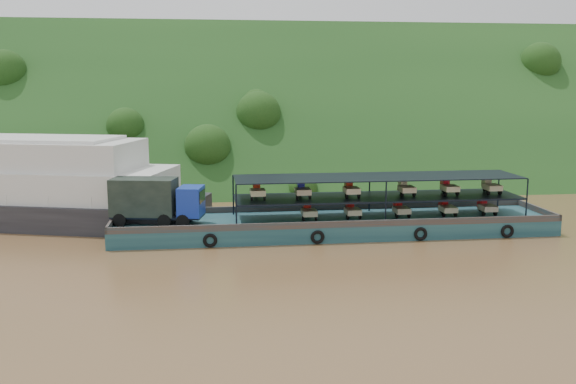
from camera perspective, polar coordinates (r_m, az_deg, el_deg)
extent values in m
plane|color=brown|center=(50.07, 2.72, -4.14)|extent=(160.00, 160.00, 0.00)
cube|color=#163915|center=(85.13, -1.53, 1.63)|extent=(140.00, 39.60, 39.60)
cube|color=#12343F|center=(51.88, 4.14, -2.98)|extent=(35.00, 7.00, 1.20)
cube|color=#592D19|center=(54.97, 3.45, -1.34)|extent=(35.00, 0.20, 0.50)
cube|color=#592D19|center=(48.45, 4.96, -2.87)|extent=(35.00, 0.20, 0.50)
cube|color=#592D19|center=(57.72, 21.34, -1.47)|extent=(0.20, 7.00, 0.50)
cube|color=#592D19|center=(51.19, -15.32, -2.51)|extent=(0.20, 7.00, 0.50)
torus|color=black|center=(47.43, -6.94, -4.30)|extent=(1.06, 0.26, 1.06)
torus|color=black|center=(48.13, 2.65, -4.03)|extent=(1.06, 0.26, 1.06)
torus|color=black|center=(50.12, 11.71, -3.67)|extent=(1.06, 0.26, 1.06)
torus|color=black|center=(52.80, 18.92, -3.32)|extent=(1.06, 0.26, 1.06)
cylinder|color=black|center=(50.23, -14.72, -2.41)|extent=(1.06, 0.55, 1.01)
cylinder|color=black|center=(52.21, -13.97, -1.92)|extent=(1.06, 0.55, 1.01)
cylinder|color=black|center=(49.23, -10.92, -2.51)|extent=(1.06, 0.55, 1.01)
cylinder|color=black|center=(51.24, -10.31, -2.01)|extent=(1.06, 0.55, 1.01)
cylinder|color=black|center=(48.88, -9.32, -2.55)|extent=(1.06, 0.55, 1.01)
cylinder|color=black|center=(50.90, -8.76, -2.04)|extent=(1.06, 0.55, 1.01)
cube|color=black|center=(50.41, -11.51, -2.06)|extent=(7.20, 3.58, 0.20)
cube|color=#152E97|center=(49.54, -8.62, -0.81)|extent=(2.18, 2.73, 2.23)
cube|color=black|center=(49.29, -7.65, -0.36)|extent=(0.47, 2.00, 0.91)
cube|color=black|center=(50.42, -12.67, -0.40)|extent=(5.26, 3.37, 2.84)
cube|color=black|center=(52.24, 7.94, -0.43)|extent=(23.00, 5.00, 0.12)
cube|color=black|center=(51.98, 7.98, 1.35)|extent=(23.00, 5.00, 0.08)
cylinder|color=black|center=(48.00, -4.62, -1.28)|extent=(0.12, 0.12, 3.30)
cylinder|color=black|center=(52.92, -4.89, -0.25)|extent=(0.12, 0.12, 3.30)
cylinder|color=black|center=(49.88, 8.69, -0.94)|extent=(0.12, 0.12, 3.30)
cylinder|color=black|center=(54.62, 7.25, 0.02)|extent=(0.12, 0.12, 3.30)
cylinder|color=black|center=(54.18, 20.46, -0.60)|extent=(0.12, 0.12, 3.30)
cylinder|color=black|center=(58.58, 18.20, 0.26)|extent=(0.12, 0.12, 3.30)
cylinder|color=black|center=(52.34, 1.64, -1.88)|extent=(0.12, 0.52, 0.52)
cylinder|color=black|center=(50.52, 1.40, -2.31)|extent=(0.14, 0.52, 0.52)
cylinder|color=black|center=(50.68, 2.51, -2.27)|extent=(0.14, 0.52, 0.52)
cube|color=beige|center=(50.86, 1.89, -1.83)|extent=(1.15, 1.50, 0.44)
cube|color=red|center=(51.94, 1.69, -1.39)|extent=(0.55, 0.80, 0.80)
cube|color=red|center=(51.65, 1.73, -0.89)|extent=(0.50, 0.10, 0.10)
cylinder|color=black|center=(53.00, 5.42, -1.78)|extent=(0.12, 0.52, 0.52)
cylinder|color=black|center=(51.17, 5.32, -2.19)|extent=(0.14, 0.52, 0.52)
cylinder|color=black|center=(51.40, 6.41, -2.16)|extent=(0.14, 0.52, 0.52)
cube|color=beige|center=(51.55, 5.79, -1.72)|extent=(1.15, 1.50, 0.44)
cube|color=#AF100B|center=(52.61, 5.51, -1.28)|extent=(0.55, 0.80, 0.80)
cube|color=#AF100B|center=(52.33, 5.56, -0.79)|extent=(0.50, 0.10, 0.10)
cylinder|color=black|center=(54.03, 9.60, -1.65)|extent=(0.12, 0.52, 0.52)
cylinder|color=black|center=(52.20, 9.65, -2.05)|extent=(0.14, 0.52, 0.52)
cylinder|color=black|center=(52.50, 10.70, -2.01)|extent=(0.14, 0.52, 0.52)
cube|color=beige|center=(52.60, 10.07, -1.59)|extent=(1.15, 1.50, 0.44)
cube|color=red|center=(53.65, 9.71, -1.17)|extent=(0.55, 0.80, 0.80)
cube|color=red|center=(53.37, 9.79, -0.68)|extent=(0.50, 0.10, 0.10)
cylinder|color=black|center=(55.29, 13.48, -1.52)|extent=(0.12, 0.52, 0.52)
cylinder|color=black|center=(53.46, 13.66, -1.91)|extent=(0.14, 0.52, 0.52)
cylinder|color=black|center=(53.83, 14.66, -1.87)|extent=(0.14, 0.52, 0.52)
cube|color=beige|center=(53.90, 14.04, -1.46)|extent=(1.15, 1.50, 0.44)
cube|color=#B30C0B|center=(54.92, 13.61, -1.05)|extent=(0.55, 0.80, 0.80)
cube|color=#B30C0B|center=(54.64, 13.71, -0.57)|extent=(0.50, 0.10, 0.10)
cylinder|color=black|center=(56.58, 16.71, -1.41)|extent=(0.12, 0.52, 0.52)
cylinder|color=black|center=(54.77, 17.00, -1.79)|extent=(0.14, 0.52, 0.52)
cylinder|color=black|center=(55.19, 17.94, -1.75)|extent=(0.14, 0.52, 0.52)
cube|color=beige|center=(55.23, 17.34, -1.35)|extent=(1.15, 1.50, 0.44)
cube|color=red|center=(56.22, 16.86, -0.95)|extent=(0.55, 0.80, 0.80)
cube|color=red|center=(55.95, 16.97, -0.48)|extent=(0.50, 0.10, 0.10)
cylinder|color=black|center=(51.54, -2.84, -0.13)|extent=(0.12, 0.52, 0.52)
cylinder|color=black|center=(49.74, -3.25, -0.49)|extent=(0.14, 0.52, 0.52)
cylinder|color=black|center=(49.82, -2.10, -0.46)|extent=(0.14, 0.52, 0.52)
cube|color=beige|center=(50.06, -2.71, -0.02)|extent=(1.15, 1.50, 0.44)
cube|color=#B2250B|center=(51.16, -2.82, 0.39)|extent=(0.55, 0.80, 0.80)
cube|color=#B2250B|center=(50.88, -2.81, 0.91)|extent=(0.50, 0.10, 0.10)
cylinder|color=black|center=(51.94, 1.08, -0.04)|extent=(0.12, 0.52, 0.52)
cylinder|color=black|center=(50.11, 0.82, -0.40)|extent=(0.14, 0.52, 0.52)
cylinder|color=black|center=(50.26, 1.95, -0.37)|extent=(0.14, 0.52, 0.52)
cube|color=#C3B38A|center=(50.47, 1.33, 0.06)|extent=(1.15, 1.50, 0.44)
cube|color=#1B20A4|center=(51.56, 1.14, 0.47)|extent=(0.55, 0.80, 0.80)
cube|color=#1B20A4|center=(51.29, 1.17, 0.99)|extent=(0.50, 0.10, 0.10)
cylinder|color=black|center=(52.65, 5.32, 0.05)|extent=(0.12, 0.52, 0.52)
cylinder|color=black|center=(50.82, 5.21, -0.30)|extent=(0.14, 0.52, 0.52)
cylinder|color=black|center=(51.04, 6.31, -0.27)|extent=(0.14, 0.52, 0.52)
cube|color=beige|center=(51.21, 5.68, 0.16)|extent=(1.15, 1.50, 0.44)
cube|color=red|center=(52.28, 5.40, 0.56)|extent=(0.55, 0.80, 0.80)
cube|color=red|center=(52.01, 5.46, 1.07)|extent=(0.50, 0.10, 0.10)
cylinder|color=black|center=(53.83, 10.03, 0.16)|extent=(0.12, 0.52, 0.52)
cylinder|color=black|center=(51.99, 10.10, -0.18)|extent=(0.14, 0.52, 0.52)
cylinder|color=black|center=(52.29, 11.14, -0.16)|extent=(0.14, 0.52, 0.52)
cube|color=beige|center=(52.41, 10.52, 0.26)|extent=(1.15, 1.50, 0.44)
cube|color=beige|center=(53.46, 10.15, 0.66)|extent=(0.55, 0.80, 0.80)
cube|color=beige|center=(53.20, 10.23, 1.15)|extent=(0.50, 0.10, 0.10)
cylinder|color=black|center=(55.01, 13.63, 0.24)|extent=(0.12, 0.52, 0.52)
cylinder|color=black|center=(53.18, 13.82, -0.09)|extent=(0.14, 0.52, 0.52)
cylinder|color=black|center=(53.55, 14.82, -0.07)|extent=(0.14, 0.52, 0.52)
cube|color=beige|center=(53.63, 14.20, 0.34)|extent=(1.15, 1.50, 0.44)
cube|color=red|center=(54.66, 13.77, 0.72)|extent=(0.55, 0.80, 0.80)
cube|color=red|center=(54.40, 13.86, 1.21)|extent=(0.50, 0.10, 0.10)
cylinder|color=black|center=(56.41, 17.07, 0.31)|extent=(0.12, 0.52, 0.52)
cylinder|color=black|center=(54.59, 17.37, -0.01)|extent=(0.14, 0.52, 0.52)
cylinder|color=black|center=(55.01, 18.31, 0.02)|extent=(0.14, 0.52, 0.52)
cube|color=beige|center=(55.06, 17.71, 0.42)|extent=(1.15, 1.50, 0.44)
cube|color=beige|center=(56.06, 17.22, 0.79)|extent=(0.55, 0.80, 0.80)
cube|color=beige|center=(55.81, 17.33, 1.26)|extent=(0.50, 0.10, 0.10)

